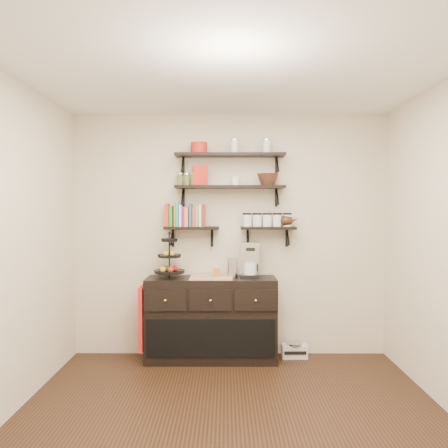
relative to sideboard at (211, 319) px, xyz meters
The scene contains 22 objects.
floor 1.59m from the sideboard, 82.34° to the right, with size 3.50×3.50×0.00m, color black.
ceiling 2.72m from the sideboard, 82.34° to the right, with size 3.50×3.50×0.02m, color white.
back_wall 0.95m from the sideboard, 49.07° to the left, with size 3.50×0.02×2.70m, color beige.
left_wall 2.34m from the sideboard, 135.58° to the right, with size 0.02×3.50×2.70m, color beige.
shelf_top 1.79m from the sideboard, 26.95° to the left, with size 1.20×0.27×0.23m.
shelf_mid 1.45m from the sideboard, 26.95° to the left, with size 1.20×0.27×0.23m.
shelf_low_left 1.01m from the sideboard, 151.59° to the left, with size 0.60×0.25×0.23m.
shelf_low_right 1.16m from the sideboard, 10.62° to the left, with size 0.60×0.25×0.23m.
cookbooks 1.15m from the sideboard, 156.84° to the left, with size 0.43×0.15×0.26m.
glass_canisters 1.23m from the sideboard, 10.62° to the left, with size 0.54×0.10×0.13m.
sideboard is the anchor object (origin of this frame).
fruit_stand 0.76m from the sideboard, behind, with size 0.32×0.32×0.48m.
candle 0.51m from the sideboard, ahead, with size 0.08×0.08×0.08m, color #A15325.
coffee_maker 0.76m from the sideboard, ahead, with size 0.22×0.22×0.39m.
thermal_carafe 0.60m from the sideboard, ahead, with size 0.11×0.11×0.22m, color silver.
apron 0.74m from the sideboard, behind, with size 0.04×0.29×0.68m, color red.
radio 0.99m from the sideboard, ahead, with size 0.28×0.19×0.17m.
recipe_box 1.57m from the sideboard, 140.52° to the left, with size 0.16×0.06×0.22m, color red.
walnut_bowl 1.64m from the sideboard, ahead, with size 0.24×0.24×0.13m, color black, non-canonical shape.
ramekins 1.52m from the sideboard, 20.83° to the left, with size 0.09×0.09×0.10m, color white.
teapot 1.36m from the sideboard, ahead, with size 0.20×0.15×0.15m, color #341E0F, non-canonical shape.
red_pot 1.87m from the sideboard, 143.51° to the left, with size 0.18×0.18×0.12m, color red.
Camera 1 is at (-0.05, -3.58, 1.66)m, focal length 38.00 mm.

